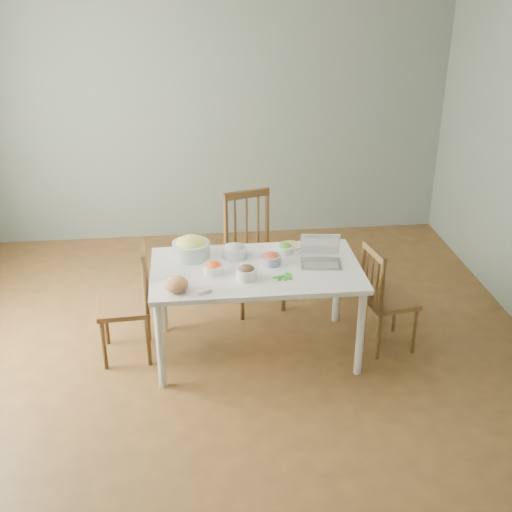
{
  "coord_description": "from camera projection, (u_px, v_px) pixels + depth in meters",
  "views": [
    {
      "loc": [
        -0.3,
        -4.35,
        3.01
      ],
      "look_at": [
        0.19,
        0.09,
        0.85
      ],
      "focal_mm": 46.02,
      "sensor_mm": 36.0,
      "label": 1
    }
  ],
  "objects": [
    {
      "name": "bowl_carrot",
      "position": [
        213.0,
        268.0,
        4.92
      ],
      "size": [
        0.17,
        0.17,
        0.08
      ],
      "primitive_type": null,
      "rotation": [
        0.0,
        0.0,
        -0.17
      ],
      "color": "#FF3C00",
      "rests_on": "dining_table"
    },
    {
      "name": "dining_table",
      "position": [
        256.0,
        310.0,
        5.17
      ],
      "size": [
        1.6,
        0.9,
        0.75
      ],
      "primitive_type": null,
      "color": "white",
      "rests_on": "floor"
    },
    {
      "name": "laptop",
      "position": [
        321.0,
        253.0,
        5.01
      ],
      "size": [
        0.34,
        0.32,
        0.21
      ],
      "primitive_type": null,
      "rotation": [
        0.0,
        0.0,
        -0.13
      ],
      "color": "silver",
      "rests_on": "dining_table"
    },
    {
      "name": "chair_right",
      "position": [
        390.0,
        297.0,
        5.22
      ],
      "size": [
        0.44,
        0.45,
        0.89
      ],
      "primitive_type": null,
      "rotation": [
        0.0,
        0.0,
        1.75
      ],
      "color": "#3A240E",
      "rests_on": "floor"
    },
    {
      "name": "bowl_broccoli",
      "position": [
        285.0,
        248.0,
        5.23
      ],
      "size": [
        0.13,
        0.13,
        0.08
      ],
      "primitive_type": null,
      "rotation": [
        0.0,
        0.0,
        0.02
      ],
      "color": "#31661E",
      "rests_on": "dining_table"
    },
    {
      "name": "bread_boule",
      "position": [
        176.0,
        284.0,
        4.65
      ],
      "size": [
        0.19,
        0.19,
        0.11
      ],
      "primitive_type": "ellipsoid",
      "rotation": [
        0.0,
        0.0,
        -0.12
      ],
      "color": "#AB7141",
      "rests_on": "dining_table"
    },
    {
      "name": "wall_front",
      "position": [
        282.0,
        440.0,
        2.41
      ],
      "size": [
        5.0,
        0.0,
        2.7
      ],
      "primitive_type": "cube",
      "color": "slate",
      "rests_on": "ground"
    },
    {
      "name": "chair_far",
      "position": [
        255.0,
        254.0,
        5.77
      ],
      "size": [
        0.56,
        0.55,
        1.04
      ],
      "primitive_type": null,
      "rotation": [
        0.0,
        0.0,
        0.28
      ],
      "color": "#3A240E",
      "rests_on": "floor"
    },
    {
      "name": "bowl_mushroom",
      "position": [
        246.0,
        272.0,
        4.83
      ],
      "size": [
        0.18,
        0.18,
        0.1
      ],
      "primitive_type": null,
      "rotation": [
        0.0,
        0.0,
        -0.19
      ],
      "color": "#422F1E",
      "rests_on": "dining_table"
    },
    {
      "name": "bowl_redpep",
      "position": [
        271.0,
        258.0,
        5.05
      ],
      "size": [
        0.18,
        0.18,
        0.09
      ],
      "primitive_type": null,
      "rotation": [
        0.0,
        0.0,
        -0.21
      ],
      "color": "red",
      "rests_on": "dining_table"
    },
    {
      "name": "floor",
      "position": [
        234.0,
        358.0,
        5.23
      ],
      "size": [
        5.0,
        5.0,
        0.0
      ],
      "primitive_type": "cube",
      "color": "#482F18",
      "rests_on": "ground"
    },
    {
      "name": "basil_bunch",
      "position": [
        283.0,
        276.0,
        4.86
      ],
      "size": [
        0.18,
        0.18,
        0.02
      ],
      "primitive_type": null,
      "color": "#10790E",
      "rests_on": "dining_table"
    },
    {
      "name": "chair_left",
      "position": [
        124.0,
        303.0,
        5.09
      ],
      "size": [
        0.42,
        0.44,
        0.94
      ],
      "primitive_type": null,
      "rotation": [
        0.0,
        0.0,
        -1.52
      ],
      "color": "#3A240E",
      "rests_on": "floor"
    },
    {
      "name": "flatbread",
      "position": [
        290.0,
        246.0,
        5.35
      ],
      "size": [
        0.21,
        0.21,
        0.02
      ],
      "primitive_type": "cylinder",
      "rotation": [
        0.0,
        0.0,
        -0.16
      ],
      "color": "beige",
      "rests_on": "dining_table"
    },
    {
      "name": "butter_stick",
      "position": [
        204.0,
        292.0,
        4.64
      ],
      "size": [
        0.11,
        0.07,
        0.03
      ],
      "primitive_type": "cube",
      "rotation": [
        0.0,
        0.0,
        0.43
      ],
      "color": "white",
      "rests_on": "dining_table"
    },
    {
      "name": "wall_back",
      "position": [
        213.0,
        116.0,
        6.89
      ],
      "size": [
        5.0,
        0.0,
        2.7
      ],
      "primitive_type": "cube",
      "color": "slate",
      "rests_on": "ground"
    },
    {
      "name": "bowl_squash",
      "position": [
        191.0,
        247.0,
        5.14
      ],
      "size": [
        0.3,
        0.3,
        0.17
      ],
      "primitive_type": null,
      "rotation": [
        0.0,
        0.0,
        0.03
      ],
      "color": "#E8CD56",
      "rests_on": "dining_table"
    },
    {
      "name": "bowl_onion",
      "position": [
        235.0,
        251.0,
        5.16
      ],
      "size": [
        0.24,
        0.24,
        0.11
      ],
      "primitive_type": null,
      "rotation": [
        0.0,
        0.0,
        -0.29
      ],
      "color": "silver",
      "rests_on": "dining_table"
    }
  ]
}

